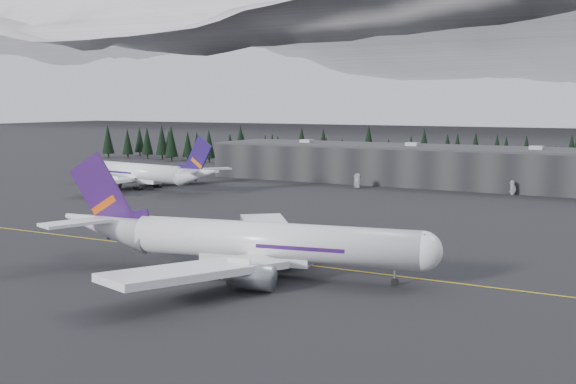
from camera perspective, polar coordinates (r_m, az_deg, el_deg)
The scene contains 8 objects.
ground at distance 130.91m, azimuth -4.24°, elevation -4.86°, with size 1400.00×1400.00×0.00m, color black.
taxiline at distance 129.27m, azimuth -4.72°, elevation -5.02°, with size 400.00×0.40×0.02m, color gold.
terminal at distance 243.45m, azimuth 12.01°, elevation 2.05°, with size 160.00×30.00×12.60m.
treeline at distance 278.88m, azimuth 14.23°, elevation 2.86°, with size 360.00×20.00×15.00m, color black.
jet_main at distance 114.79m, azimuth -3.76°, elevation -3.85°, with size 63.70×58.28×18.90m.
jet_parked at distance 231.65m, azimuth -11.23°, elevation 1.48°, with size 59.23×54.34×17.47m.
gse_vehicle_a at distance 229.47m, azimuth 5.52°, elevation 0.46°, with size 2.20×4.77×1.32m, color silver.
gse_vehicle_b at distance 221.39m, azimuth 17.34°, elevation -0.05°, with size 1.76×4.38×1.49m, color silver.
Camera 1 is at (70.02, -107.23, 27.12)m, focal length 45.00 mm.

